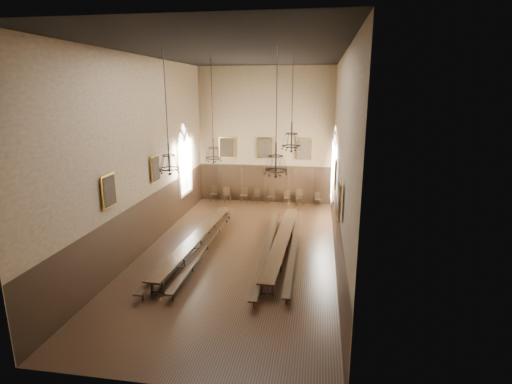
% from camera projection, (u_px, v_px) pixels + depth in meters
% --- Properties ---
extents(floor, '(9.00, 18.00, 0.02)m').
position_uv_depth(floor, '(239.00, 252.00, 18.99)').
color(floor, black).
rests_on(floor, ground).
extents(ceiling, '(9.00, 18.00, 0.02)m').
position_uv_depth(ceiling, '(237.00, 52.00, 16.75)').
color(ceiling, black).
rests_on(ceiling, ground).
extents(wall_back, '(9.00, 0.02, 9.00)m').
position_uv_depth(wall_back, '(265.00, 136.00, 26.49)').
color(wall_back, '#8C7256').
rests_on(wall_back, ground).
extents(wall_front, '(9.00, 0.02, 9.00)m').
position_uv_depth(wall_front, '(160.00, 222.00, 9.25)').
color(wall_front, '#8C7256').
rests_on(wall_front, ground).
extents(wall_left, '(0.02, 18.00, 9.00)m').
position_uv_depth(wall_left, '(143.00, 156.00, 18.56)').
color(wall_left, '#8C7256').
rests_on(wall_left, ground).
extents(wall_right, '(0.02, 18.00, 9.00)m').
position_uv_depth(wall_right, '(340.00, 161.00, 17.18)').
color(wall_right, '#8C7256').
rests_on(wall_right, ground).
extents(wainscot_panelling, '(9.00, 18.00, 2.50)m').
position_uv_depth(wainscot_panelling, '(239.00, 227.00, 18.68)').
color(wainscot_panelling, black).
rests_on(wainscot_panelling, floor).
extents(table_left, '(1.10, 9.70, 0.75)m').
position_uv_depth(table_left, '(197.00, 243.00, 19.04)').
color(table_left, black).
rests_on(table_left, floor).
extents(table_right, '(0.99, 9.44, 0.74)m').
position_uv_depth(table_right, '(282.00, 245.00, 18.83)').
color(table_right, black).
rests_on(table_right, floor).
extents(bench_left_outer, '(0.47, 10.72, 0.48)m').
position_uv_depth(bench_left_outer, '(188.00, 244.00, 19.19)').
color(bench_left_outer, black).
rests_on(bench_left_outer, floor).
extents(bench_left_inner, '(0.39, 10.40, 0.47)m').
position_uv_depth(bench_left_inner, '(208.00, 244.00, 19.12)').
color(bench_left_inner, black).
rests_on(bench_left_inner, floor).
extents(bench_right_inner, '(0.58, 10.42, 0.47)m').
position_uv_depth(bench_right_inner, '(268.00, 248.00, 18.66)').
color(bench_right_inner, black).
rests_on(bench_right_inner, floor).
extents(bench_right_outer, '(0.38, 9.92, 0.45)m').
position_uv_depth(bench_right_outer, '(294.00, 249.00, 18.65)').
color(bench_right_outer, black).
rests_on(bench_right_outer, floor).
extents(chair_0, '(0.47, 0.47, 1.03)m').
position_uv_depth(chair_0, '(214.00, 196.00, 27.68)').
color(chair_0, black).
rests_on(chair_0, floor).
extents(chair_1, '(0.58, 0.58, 1.03)m').
position_uv_depth(chair_1, '(227.00, 197.00, 27.46)').
color(chair_1, black).
rests_on(chair_1, floor).
extents(chair_2, '(0.46, 0.46, 1.02)m').
position_uv_depth(chair_2, '(244.00, 198.00, 27.29)').
color(chair_2, black).
rests_on(chair_2, floor).
extents(chair_3, '(0.53, 0.53, 0.96)m').
position_uv_depth(chair_3, '(256.00, 198.00, 27.24)').
color(chair_3, black).
rests_on(chair_3, floor).
extents(chair_4, '(0.56, 0.56, 1.01)m').
position_uv_depth(chair_4, '(271.00, 199.00, 26.97)').
color(chair_4, black).
rests_on(chair_4, floor).
extents(chair_5, '(0.42, 0.42, 0.89)m').
position_uv_depth(chair_5, '(287.00, 200.00, 26.85)').
color(chair_5, black).
rests_on(chair_5, floor).
extents(chair_6, '(0.51, 0.51, 1.04)m').
position_uv_depth(chair_6, '(299.00, 200.00, 26.74)').
color(chair_6, black).
rests_on(chair_6, floor).
extents(chair_7, '(0.47, 0.47, 0.87)m').
position_uv_depth(chair_7, '(318.00, 202.00, 26.59)').
color(chair_7, black).
rests_on(chair_7, floor).
extents(chandelier_back_left, '(0.82, 0.82, 5.01)m').
position_uv_depth(chandelier_back_left, '(213.00, 151.00, 20.14)').
color(chandelier_back_left, black).
rests_on(chandelier_back_left, ceiling).
extents(chandelier_back_right, '(0.94, 0.94, 4.35)m').
position_uv_depth(chandelier_back_right, '(291.00, 141.00, 19.39)').
color(chandelier_back_right, black).
rests_on(chandelier_back_right, ceiling).
extents(chandelier_front_left, '(0.83, 0.83, 4.74)m').
position_uv_depth(chandelier_front_left, '(169.00, 161.00, 15.98)').
color(chandelier_front_left, black).
rests_on(chandelier_front_left, ceiling).
extents(chandelier_front_right, '(0.84, 0.84, 4.56)m').
position_uv_depth(chandelier_front_right, '(276.00, 162.00, 14.68)').
color(chandelier_front_right, black).
rests_on(chandelier_front_right, ceiling).
extents(portrait_back_0, '(1.10, 0.12, 1.40)m').
position_uv_depth(portrait_back_0, '(227.00, 148.00, 26.96)').
color(portrait_back_0, gold).
rests_on(portrait_back_0, wall_back).
extents(portrait_back_1, '(1.10, 0.12, 1.40)m').
position_uv_depth(portrait_back_1, '(265.00, 148.00, 26.56)').
color(portrait_back_1, gold).
rests_on(portrait_back_1, wall_back).
extents(portrait_back_2, '(1.10, 0.12, 1.40)m').
position_uv_depth(portrait_back_2, '(304.00, 149.00, 26.16)').
color(portrait_back_2, gold).
rests_on(portrait_back_2, wall_back).
extents(portrait_left_0, '(0.12, 1.00, 1.30)m').
position_uv_depth(portrait_left_0, '(155.00, 169.00, 19.69)').
color(portrait_left_0, gold).
rests_on(portrait_left_0, wall_left).
extents(portrait_left_1, '(0.12, 1.00, 1.30)m').
position_uv_depth(portrait_left_1, '(109.00, 191.00, 15.39)').
color(portrait_left_1, gold).
rests_on(portrait_left_1, wall_left).
extents(portrait_right_0, '(0.12, 1.00, 1.30)m').
position_uv_depth(portrait_right_0, '(336.00, 175.00, 18.35)').
color(portrait_right_0, gold).
rests_on(portrait_right_0, wall_right).
extents(portrait_right_1, '(0.12, 1.00, 1.30)m').
position_uv_depth(portrait_right_1, '(340.00, 201.00, 14.05)').
color(portrait_right_1, gold).
rests_on(portrait_right_1, wall_right).
extents(window_right, '(0.20, 2.20, 4.60)m').
position_uv_depth(window_right, '(334.00, 164.00, 22.73)').
color(window_right, white).
rests_on(window_right, wall_right).
extents(window_left, '(0.20, 2.20, 4.60)m').
position_uv_depth(window_left, '(185.00, 160.00, 24.08)').
color(window_left, white).
rests_on(window_left, wall_left).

